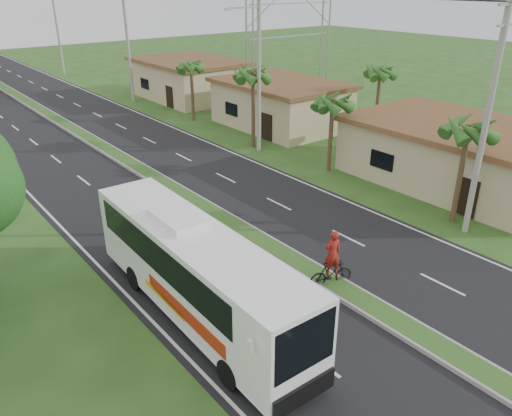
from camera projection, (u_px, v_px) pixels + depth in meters
ground at (386, 318)px, 17.93m from camera, size 180.00×180.00×0.00m
road_asphalt at (137, 168)px, 32.17m from camera, size 14.00×160.00×0.02m
median_strip at (136, 167)px, 32.13m from camera, size 1.20×160.00×0.18m
lane_edge_left at (29, 193)px, 28.40m from camera, size 0.12×160.00×0.01m
lane_edge_right at (222, 148)px, 35.96m from camera, size 0.12×160.00×0.01m
shop_near at (459, 153)px, 29.36m from camera, size 8.60×12.60×3.52m
shop_mid at (281, 104)px, 40.72m from camera, size 7.60×10.60×3.67m
shop_far at (190, 79)px, 50.67m from camera, size 8.60×11.60×3.82m
palm_verge_a at (469, 130)px, 23.16m from camera, size 2.40×2.40×5.45m
palm_verge_b at (333, 103)px, 29.96m from camera, size 2.40×2.40×5.05m
palm_verge_c at (253, 75)px, 34.29m from camera, size 2.40×2.40×5.85m
palm_verge_d at (191, 66)px, 41.22m from camera, size 2.40×2.40×5.25m
palm_behind_shop at (380, 72)px, 36.43m from camera, size 2.40×2.40×5.65m
utility_pole_a at (487, 116)px, 21.78m from camera, size 1.60×0.28×11.00m
utility_pole_b at (258, 60)px, 32.92m from camera, size 3.20×0.28×12.00m
utility_pole_c at (128, 42)px, 47.43m from camera, size 1.60×0.28×11.00m
utility_pole_d at (57, 30)px, 61.78m from camera, size 1.60×0.28×10.50m
billboard_lattice at (290, 27)px, 48.87m from camera, size 10.18×1.18×12.07m
coach_bus_main at (195, 268)px, 17.30m from camera, size 2.60×11.27×3.63m
motorcyclist at (332, 266)px, 19.47m from camera, size 1.89×1.06×2.44m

